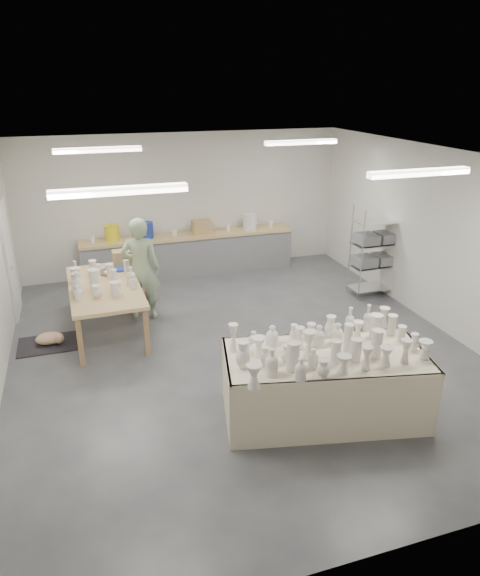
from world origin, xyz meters
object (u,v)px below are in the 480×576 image
object	(u,v)px
work_table	(104,283)
red_stool	(141,296)
drying_table	(324,382)
potter	(141,269)

from	to	relation	value
work_table	red_stool	size ratio (longest dim) A/B	5.04
drying_table	work_table	bearing A→B (deg)	137.71
drying_table	work_table	size ratio (longest dim) A/B	1.17
potter	red_stool	bearing A→B (deg)	-74.70
red_stool	drying_table	bearing A→B (deg)	-66.00
drying_table	red_stool	bearing A→B (deg)	125.97
work_table	red_stool	xyz separation A→B (m)	(0.66, 0.58, -0.55)
potter	red_stool	distance (m)	0.67
drying_table	potter	size ratio (longest dim) A/B	1.45
drying_table	potter	world-z (taller)	potter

